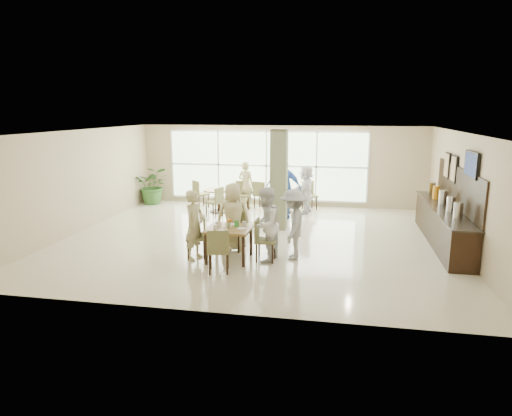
% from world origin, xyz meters
% --- Properties ---
extents(ground, '(10.00, 10.00, 0.00)m').
position_xyz_m(ground, '(0.00, 0.00, 0.00)').
color(ground, beige).
rests_on(ground, ground).
extents(room_shell, '(10.00, 10.00, 10.00)m').
position_xyz_m(room_shell, '(0.00, 0.00, 1.70)').
color(room_shell, white).
rests_on(room_shell, ground).
extents(window_bank, '(7.00, 0.04, 7.00)m').
position_xyz_m(window_bank, '(-0.50, 4.46, 1.40)').
color(window_bank, silver).
rests_on(window_bank, ground).
extents(column, '(0.45, 0.45, 2.80)m').
position_xyz_m(column, '(0.40, 1.20, 1.40)').
color(column, '#616848').
rests_on(column, ground).
extents(main_table, '(0.99, 0.99, 0.75)m').
position_xyz_m(main_table, '(-0.30, -1.77, 0.66)').
color(main_table, brown).
rests_on(main_table, ground).
extents(round_table_left, '(1.03, 1.03, 0.75)m').
position_xyz_m(round_table_left, '(-1.86, 3.02, 0.56)').
color(round_table_left, brown).
rests_on(round_table_left, ground).
extents(round_table_right, '(1.19, 1.19, 0.75)m').
position_xyz_m(round_table_right, '(0.26, 3.39, 0.59)').
color(round_table_right, brown).
rests_on(round_table_right, ground).
extents(chairs_main_table, '(2.12, 2.07, 0.95)m').
position_xyz_m(chairs_main_table, '(-0.32, -1.77, 0.47)').
color(chairs_main_table, olive).
rests_on(chairs_main_table, ground).
extents(chairs_table_left, '(2.06, 1.87, 0.95)m').
position_xyz_m(chairs_table_left, '(-1.87, 3.11, 0.47)').
color(chairs_table_left, olive).
rests_on(chairs_table_left, ground).
extents(chairs_table_right, '(2.23, 1.93, 0.95)m').
position_xyz_m(chairs_table_right, '(0.24, 3.43, 0.47)').
color(chairs_table_right, olive).
rests_on(chairs_table_right, ground).
extents(tabletop_clutter, '(0.74, 0.81, 0.21)m').
position_xyz_m(tabletop_clutter, '(-0.30, -1.76, 0.81)').
color(tabletop_clutter, white).
rests_on(tabletop_clutter, main_table).
extents(buffet_counter, '(0.64, 4.70, 1.95)m').
position_xyz_m(buffet_counter, '(4.70, 0.51, 0.55)').
color(buffet_counter, black).
rests_on(buffet_counter, ground).
extents(wall_tv, '(0.06, 1.00, 0.58)m').
position_xyz_m(wall_tv, '(4.94, -0.60, 2.15)').
color(wall_tv, black).
rests_on(wall_tv, ground).
extents(framed_art_a, '(0.05, 0.55, 0.70)m').
position_xyz_m(framed_art_a, '(4.95, 1.00, 1.85)').
color(framed_art_a, black).
rests_on(framed_art_a, ground).
extents(framed_art_b, '(0.05, 0.55, 0.70)m').
position_xyz_m(framed_art_b, '(4.95, 1.80, 1.85)').
color(framed_art_b, black).
rests_on(framed_art_b, ground).
extents(potted_plant, '(1.49, 1.49, 1.34)m').
position_xyz_m(potted_plant, '(-4.53, 3.87, 0.67)').
color(potted_plant, '#2E5C25').
rests_on(potted_plant, ground).
extents(teen_left, '(0.52, 0.66, 1.58)m').
position_xyz_m(teen_left, '(-1.09, -1.83, 0.79)').
color(teen_left, '#C7BC84').
rests_on(teen_left, ground).
extents(teen_far, '(0.89, 0.61, 1.65)m').
position_xyz_m(teen_far, '(-0.38, -1.05, 0.83)').
color(teen_far, '#C7BC84').
rests_on(teen_far, ground).
extents(teen_right, '(0.77, 0.91, 1.68)m').
position_xyz_m(teen_right, '(0.50, -1.69, 0.84)').
color(teen_right, white).
rests_on(teen_right, ground).
extents(teen_standing, '(0.60, 1.04, 1.60)m').
position_xyz_m(teen_standing, '(1.09, -1.42, 0.80)').
color(teen_standing, '#9E9EA0').
rests_on(teen_standing, ground).
extents(adult_a, '(1.11, 0.64, 1.88)m').
position_xyz_m(adult_a, '(0.35, 2.62, 0.94)').
color(adult_a, '#4474CE').
rests_on(adult_a, ground).
extents(adult_b, '(0.93, 1.57, 1.59)m').
position_xyz_m(adult_b, '(0.99, 3.34, 0.79)').
color(adult_b, white).
rests_on(adult_b, ground).
extents(adult_standing, '(0.68, 0.56, 1.61)m').
position_xyz_m(adult_standing, '(-1.10, 3.78, 0.81)').
color(adult_standing, '#C7BC84').
rests_on(adult_standing, ground).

